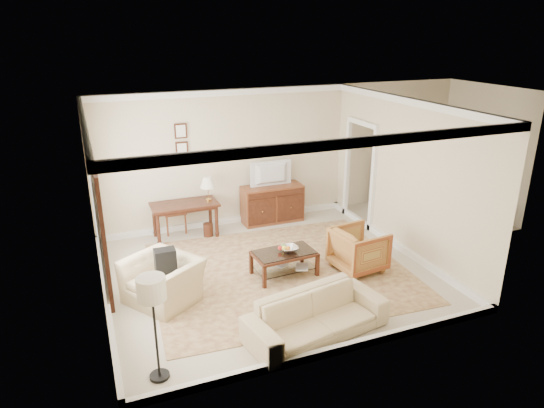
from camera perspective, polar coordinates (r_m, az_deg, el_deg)
room_shell at (r=7.78m, az=-0.56°, el=8.29°), size 5.51×5.01×2.91m
annex_bedroom at (r=11.59m, az=18.46°, el=0.24°), size 3.00×2.70×2.90m
window_front at (r=6.88m, az=-19.77°, el=-2.56°), size 0.12×1.56×1.80m
window_rear at (r=8.39m, az=-20.35°, el=1.37°), size 0.12×1.56×1.80m
doorway at (r=10.62m, az=10.26°, el=3.38°), size 0.10×1.12×2.25m
rug at (r=8.64m, az=0.89°, el=-7.92°), size 4.60×4.01×0.01m
writing_desk at (r=9.95m, az=-10.25°, el=-0.53°), size 1.34×0.67×0.73m
desk_chair at (r=10.28m, az=-11.48°, el=-0.50°), size 0.54×0.54×1.05m
desk_lamp at (r=9.93m, az=-7.53°, el=1.80°), size 0.32×0.32×0.50m
framed_prints at (r=9.98m, az=-10.63°, el=7.43°), size 0.25×0.04×0.68m
sideboard at (r=10.67m, az=0.02°, el=0.04°), size 1.34×0.51×0.82m
tv at (r=10.39m, az=0.06°, el=4.46°), size 0.90×0.52×0.12m
coffee_table at (r=8.38m, az=1.44°, el=-6.27°), size 1.09×0.68×0.45m
fruit_bowl at (r=8.35m, az=2.04°, el=-5.19°), size 0.42×0.42×0.10m
book_a at (r=8.45m, az=0.35°, el=-7.29°), size 0.27×0.15×0.38m
book_b at (r=8.45m, az=2.82°, el=-7.36°), size 0.26×0.15×0.38m
striped_armchair at (r=8.68m, az=10.17°, el=-5.05°), size 0.86×0.90×0.85m
club_armchair at (r=7.77m, az=-12.76°, el=-7.97°), size 1.18×1.28×0.94m
backpack at (r=7.65m, az=-12.45°, el=-6.35°), size 0.34×0.39×0.40m
sofa at (r=6.87m, az=5.26°, el=-12.22°), size 2.11×0.95×0.79m
floor_lamp at (r=5.84m, az=-13.94°, el=-10.48°), size 0.34×0.34×1.38m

